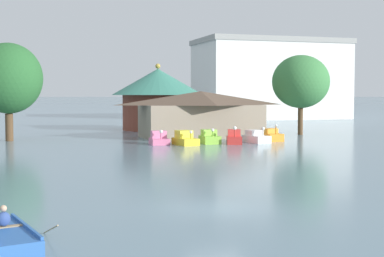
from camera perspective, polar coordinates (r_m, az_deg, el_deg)
ground_plane at (r=24.42m, az=2.54°, el=-8.04°), size 2000.00×2000.00×0.00m
rowboat_with_rower at (r=19.56m, az=-18.20°, el=-10.28°), size 3.32×4.31×1.26m
pedal_boat_pink at (r=54.98m, az=-3.33°, el=-1.07°), size 1.84×2.52×1.47m
pedal_boat_yellow at (r=54.31m, az=-0.70°, el=-1.09°), size 2.11×3.08×1.46m
pedal_boat_lime at (r=55.72m, az=1.78°, el=-0.96°), size 1.71×2.36×1.56m
pedal_boat_red at (r=55.59m, az=4.26°, el=-0.97°), size 2.08×2.64×1.79m
pedal_boat_white at (r=57.24m, az=6.44°, el=-0.91°), size 2.16×3.19×1.65m
pedal_boat_orange at (r=59.37m, az=7.93°, el=-0.74°), size 1.88×2.60×1.81m
boathouse at (r=63.81m, az=0.90°, el=1.55°), size 14.13×7.67×5.20m
green_roof_pavilion at (r=77.20m, az=-3.45°, el=3.35°), size 12.50×12.50×9.00m
shoreline_tree_tall_left at (r=61.68m, az=-18.00°, el=4.81°), size 7.01×7.01×10.16m
shoreline_tree_right at (r=69.15m, az=10.89°, el=4.64°), size 6.85×6.85×9.53m
background_building_block at (r=114.07m, az=7.89°, el=4.94°), size 29.00×15.65×15.62m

